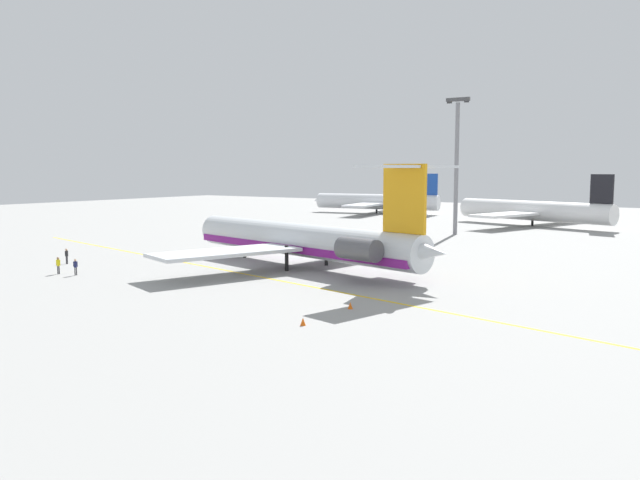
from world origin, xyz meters
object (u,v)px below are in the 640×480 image
light_mast (457,160)px  ground_crew_starboard (58,263)px  ground_crew_near_tail (75,265)px  safety_cone_nose (303,322)px  ground_crew_near_nose (67,254)px  safety_cone_wingtip (303,237)px  airliner_mid_left (529,210)px  main_jetliner (307,240)px  safety_cone_tail (350,305)px  ground_crew_portside (315,235)px  airliner_far_left (373,202)px

light_mast → ground_crew_starboard: bearing=-106.8°
ground_crew_near_tail → safety_cone_nose: ground_crew_near_tail is taller
ground_crew_near_tail → light_mast: 65.13m
ground_crew_near_nose → safety_cone_nose: (39.95, -8.93, -0.86)m
safety_cone_wingtip → airliner_mid_left: bearing=63.1°
main_jetliner → ground_crew_near_nose: (-25.04, -12.90, -1.98)m
ground_crew_near_tail → safety_cone_tail: bearing=44.5°
airliner_mid_left → safety_cone_tail: size_ratio=60.60×
main_jetliner → safety_cone_nose: bearing=137.8°
safety_cone_tail → ground_crew_starboard: bearing=-175.9°
safety_cone_nose → light_mast: (-15.38, 66.39, 12.31)m
ground_crew_near_nose → ground_crew_near_tail: 9.08m
ground_crew_portside → light_mast: size_ratio=0.08×
safety_cone_wingtip → light_mast: (17.30, 20.23, 12.31)m
main_jetliner → safety_cone_wingtip: bearing=-40.3°
ground_crew_near_nose → ground_crew_near_tail: ground_crew_near_nose is taller
ground_crew_starboard → safety_cone_tail: ground_crew_starboard is taller
airliner_far_left → safety_cone_nose: 118.04m
airliner_mid_left → ground_crew_near_tail: (-22.01, -86.27, -1.89)m
airliner_mid_left → light_mast: light_mast is taller
airliner_far_left → airliner_mid_left: airliner_mid_left is taller
main_jetliner → safety_cone_tail: 21.58m
safety_cone_nose → ground_crew_starboard: bearing=173.3°
ground_crew_near_tail → light_mast: light_mast is taller
ground_crew_near_nose → safety_cone_tail: size_ratio=3.27×
ground_crew_near_tail → light_mast: bearing=115.8°
safety_cone_tail → ground_crew_near_nose: bearing=176.5°
ground_crew_starboard → safety_cone_nose: ground_crew_starboard is taller
main_jetliner → airliner_far_left: 91.88m
ground_crew_starboard → safety_cone_wingtip: ground_crew_starboard is taller
ground_crew_near_nose → safety_cone_wingtip: (7.26, 37.23, -0.86)m
ground_crew_near_tail → safety_cone_wingtip: size_ratio=3.11×
main_jetliner → light_mast: (-0.48, 44.56, 9.46)m
airliner_far_left → ground_crew_portside: airliner_far_left is taller
ground_crew_starboard → light_mast: 66.19m
ground_crew_starboard → safety_cone_nose: size_ratio=3.26×
safety_cone_wingtip → ground_crew_portside: bearing=-34.2°
ground_crew_portside → ground_crew_starboard: (-6.01, -39.17, -0.00)m
ground_crew_portside → safety_cone_nose: bearing=114.4°
ground_crew_portside → airliner_far_left: bearing=-77.2°
safety_cone_wingtip → safety_cone_tail: 51.41m
safety_cone_nose → airliner_far_left: bearing=116.6°
airliner_mid_left → main_jetliner: bearing=102.7°
main_jetliner → safety_cone_nose: 26.59m
main_jetliner → ground_crew_portside: bearing=-44.4°
airliner_mid_left → light_mast: bearing=94.3°
ground_crew_starboard → ground_crew_portside: bearing=142.2°
airliner_mid_left → safety_cone_tail: bearing=113.5°
airliner_mid_left → ground_crew_near_nose: size_ratio=18.54×
airliner_far_left → safety_cone_wingtip: (20.18, -59.34, -2.66)m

